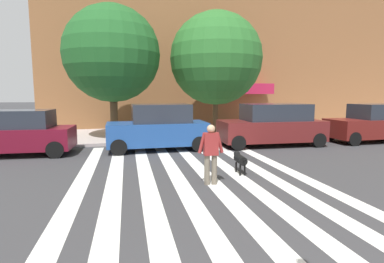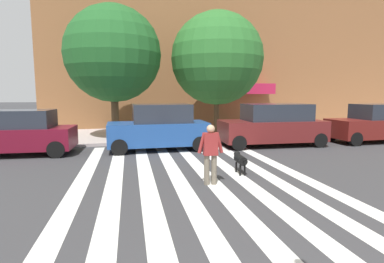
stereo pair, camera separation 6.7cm
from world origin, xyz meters
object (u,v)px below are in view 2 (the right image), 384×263
Objects in this scene: parked_car_behind_first at (159,128)px; pedestrian_dog_walker at (211,151)px; street_tree_nearest at (113,54)px; parked_car_near_curb at (14,133)px; street_tree_middle at (217,59)px; dog_on_leash at (240,159)px; parked_car_fourth_in_line at (377,124)px; parked_car_third_in_line at (273,125)px.

parked_car_behind_first is 2.63× the size of pedestrian_dog_walker.
parked_car_near_curb is at bearing -140.00° from street_tree_nearest.
street_tree_middle is (3.59, 3.48, 3.40)m from parked_car_behind_first.
pedestrian_dog_walker is at bearing -71.58° from street_tree_nearest.
parked_car_near_curb is 4.67× the size of dog_on_leash.
parked_car_near_curb is 2.86× the size of pedestrian_dog_walker.
parked_car_behind_first is 0.64× the size of street_tree_nearest.
parked_car_behind_first is 0.88× the size of parked_car_fourth_in_line.
parked_car_third_in_line is 7.01m from pedestrian_dog_walker.
dog_on_leash is at bearing -126.58° from parked_car_third_in_line.
dog_on_leash is (-3.31, -4.45, -0.52)m from parked_car_third_in_line.
parked_car_fourth_in_line is (16.84, 0.00, 0.03)m from parked_car_near_curb.
parked_car_fourth_in_line is 4.87× the size of dog_on_leash.
parked_car_fourth_in_line is at bearing 26.36° from dog_on_leash.
parked_car_third_in_line reaches higher than pedestrian_dog_walker.
parked_car_fourth_in_line is 13.87m from street_tree_nearest.
street_tree_nearest is (3.80, 3.19, 3.54)m from parked_car_near_curb.
street_tree_nearest reaches higher than parked_car_third_in_line.
parked_car_fourth_in_line reaches higher than dog_on_leash.
parked_car_third_in_line reaches higher than dog_on_leash.
dog_on_leash is (2.06, -4.46, -0.52)m from parked_car_behind_first.
parked_car_fourth_in_line is at bearing 27.83° from pedestrian_dog_walker.
street_tree_middle is 6.75× the size of dog_on_leash.
dog_on_leash is (-1.54, -7.93, -3.92)m from street_tree_middle.
parked_car_third_in_line is 4.84× the size of dog_on_leash.
parked_car_behind_first reaches higher than parked_car_fourth_in_line.
parked_car_fourth_in_line is at bearing 0.02° from parked_car_third_in_line.
parked_car_near_curb is 10.59m from street_tree_middle.
parked_car_third_in_line is at bearing -179.98° from parked_car_fourth_in_line.
parked_car_third_in_line is 0.72× the size of street_tree_middle.
dog_on_leash is (7.84, -4.45, -0.44)m from parked_car_near_curb.
street_tree_nearest reaches higher than pedestrian_dog_walker.
parked_car_behind_first is at bearing -180.00° from parked_car_fourth_in_line.
street_tree_nearest is at bearing 40.00° from parked_car_near_curb.
parked_car_behind_first is (5.78, 0.00, 0.07)m from parked_car_near_curb.
parked_car_behind_first is at bearing 0.03° from parked_car_near_curb.
parked_car_fourth_in_line is at bearing -13.72° from street_tree_nearest.
street_tree_middle reaches higher than parked_car_near_curb.
street_tree_nearest is at bearing 108.42° from pedestrian_dog_walker.
parked_car_third_in_line is 8.73m from street_tree_nearest.
parked_car_near_curb is 6.09m from street_tree_nearest.
street_tree_middle is 9.88m from pedestrian_dog_walker.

